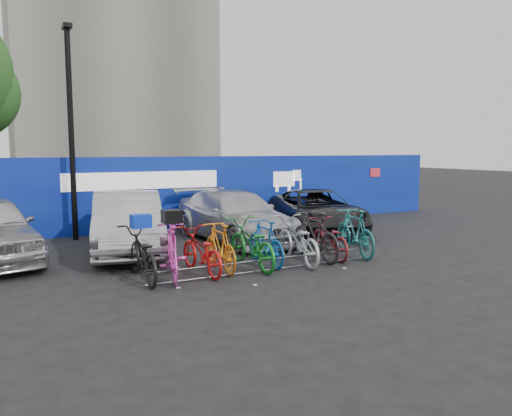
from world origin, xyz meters
TOP-DOWN VIEW (x-y plane):
  - ground at (0.00, 0.00)m, footprint 100.00×100.00m
  - hoarding at (0.01, 6.00)m, footprint 22.00×0.18m
  - lamppost at (-3.20, 5.40)m, footprint 0.25×0.50m
  - bike_rack at (-0.00, -0.60)m, footprint 5.60×0.03m
  - car_1 at (-2.26, 2.89)m, footprint 2.56×4.93m
  - car_2 at (0.91, 3.15)m, footprint 2.46×5.12m
  - car_3 at (3.84, 3.29)m, footprint 3.50×5.30m
  - bike_0 at (-2.66, -0.03)m, footprint 0.74×2.06m
  - bike_1 at (-2.08, -0.21)m, footprint 0.98×2.00m
  - bike_2 at (-1.41, -0.09)m, footprint 0.77×1.90m
  - bike_3 at (-0.95, -0.02)m, footprint 0.56×1.78m
  - bike_4 at (-0.23, -0.11)m, footprint 0.73×2.08m
  - bike_5 at (0.20, 0.00)m, footprint 0.56×1.77m
  - bike_6 at (0.93, -0.19)m, footprint 0.93×2.13m
  - bike_7 at (1.50, -0.08)m, footprint 0.58×1.98m
  - bike_8 at (1.95, -0.03)m, footprint 0.91×1.90m
  - bike_9 at (2.65, -0.14)m, footprint 0.92×2.04m
  - cargo_crate at (-2.66, -0.03)m, footprint 0.39×0.30m
  - cargo_topcase at (-2.08, -0.21)m, footprint 0.36×0.33m

SIDE VIEW (x-z plane):
  - ground at x=0.00m, z-range 0.00..0.00m
  - bike_rack at x=0.00m, z-range 0.01..0.31m
  - bike_8 at x=1.95m, z-range 0.00..0.96m
  - bike_2 at x=-1.41m, z-range 0.00..0.98m
  - bike_5 at x=0.20m, z-range 0.00..1.05m
  - bike_3 at x=-0.95m, z-range 0.00..1.06m
  - bike_0 at x=-2.66m, z-range 0.00..1.08m
  - bike_6 at x=0.93m, z-range 0.00..1.08m
  - bike_4 at x=-0.23m, z-range 0.00..1.09m
  - bike_1 at x=-2.08m, z-range 0.00..1.16m
  - bike_9 at x=2.65m, z-range 0.00..1.18m
  - bike_7 at x=1.50m, z-range 0.00..1.18m
  - car_3 at x=3.84m, z-range 0.00..1.35m
  - car_2 at x=0.91m, z-range 0.00..1.44m
  - car_1 at x=-2.26m, z-range 0.00..1.55m
  - hoarding at x=0.01m, z-range 0.00..2.40m
  - cargo_crate at x=-2.66m, z-range 1.08..1.35m
  - cargo_topcase at x=-2.08m, z-range 1.16..1.42m
  - lamppost at x=-3.20m, z-range 0.22..6.33m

